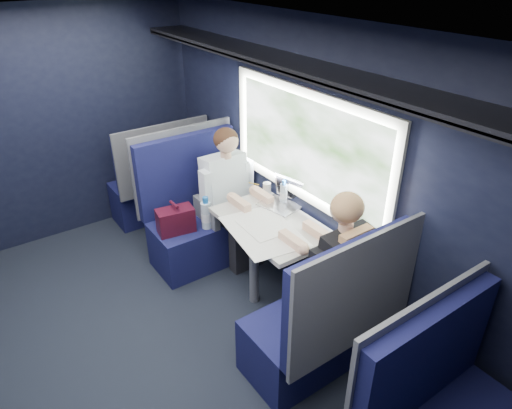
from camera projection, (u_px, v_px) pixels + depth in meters
ground at (162, 344)px, 3.55m from camera, size 2.80×4.20×0.01m
room_shell at (141, 170)px, 2.84m from camera, size 3.00×4.40×2.40m
table at (269, 230)px, 3.74m from camera, size 0.62×1.00×0.74m
seat_bay_near at (199, 218)px, 4.39m from camera, size 1.04×0.62×1.26m
seat_bay_far at (323, 325)px, 3.15m from camera, size 1.04×0.62×1.26m
seat_row_front at (160, 184)px, 5.06m from camera, size 1.04×0.51×1.16m
man at (231, 190)px, 4.25m from camera, size 0.53×0.56×1.32m
woman at (336, 263)px, 3.24m from camera, size 0.53×0.56×1.32m
papers at (263, 231)px, 3.59m from camera, size 0.59×0.77×0.01m
laptop at (285, 198)px, 3.94m from camera, size 0.32×0.38×0.25m
bottle_small at (284, 193)px, 3.95m from camera, size 0.06×0.06×0.22m
cup at (267, 188)px, 4.15m from camera, size 0.07×0.07×0.09m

